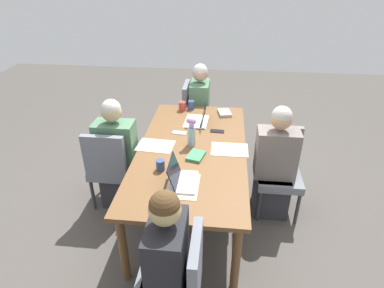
% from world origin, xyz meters
% --- Properties ---
extents(ground_plane, '(10.00, 10.00, 0.00)m').
position_xyz_m(ground_plane, '(0.00, 0.00, 0.00)').
color(ground_plane, '#4C4742').
extents(dining_table, '(2.12, 1.06, 0.72)m').
position_xyz_m(dining_table, '(0.00, 0.00, 0.66)').
color(dining_table, brown).
rests_on(dining_table, ground_plane).
extents(chair_head_left_left_near, '(0.44, 0.44, 0.90)m').
position_xyz_m(chair_head_left_left_near, '(-1.37, -0.11, 0.50)').
color(chair_head_left_left_near, slate).
rests_on(chair_head_left_left_near, ground_plane).
extents(person_head_left_left_near, '(0.40, 0.36, 1.19)m').
position_xyz_m(person_head_left_left_near, '(-1.31, -0.03, 0.53)').
color(person_head_left_left_near, '#2D2D33').
rests_on(person_head_left_left_near, ground_plane).
extents(chair_far_left_mid, '(0.44, 0.44, 0.90)m').
position_xyz_m(chair_far_left_mid, '(-0.11, 0.89, 0.50)').
color(chair_far_left_mid, slate).
rests_on(chair_far_left_mid, ground_plane).
extents(person_far_left_mid, '(0.36, 0.40, 1.19)m').
position_xyz_m(person_far_left_mid, '(-0.03, 0.83, 0.53)').
color(person_far_left_mid, '#2D2D33').
rests_on(person_far_left_mid, ground_plane).
extents(chair_near_left_far, '(0.44, 0.44, 0.90)m').
position_xyz_m(chair_near_left_far, '(0.05, -0.85, 0.50)').
color(chair_near_left_far, slate).
rests_on(chair_near_left_far, ground_plane).
extents(person_near_left_far, '(0.36, 0.40, 1.19)m').
position_xyz_m(person_near_left_far, '(-0.03, -0.79, 0.53)').
color(person_near_left_far, '#2D2D33').
rests_on(person_near_left_far, ground_plane).
extents(chair_head_right_right_near, '(0.44, 0.44, 0.90)m').
position_xyz_m(chair_head_right_right_near, '(1.37, 0.05, 0.50)').
color(chair_head_right_right_near, slate).
rests_on(chair_head_right_right_near, ground_plane).
extents(person_head_right_right_near, '(0.40, 0.36, 1.19)m').
position_xyz_m(person_head_right_right_near, '(1.31, -0.02, 0.53)').
color(person_head_right_right_near, '#2D2D33').
rests_on(person_head_right_right_near, ground_plane).
extents(flower_vase, '(0.09, 0.09, 0.30)m').
position_xyz_m(flower_vase, '(-0.07, -0.01, 0.88)').
color(flower_vase, '#8EA8B7').
rests_on(flower_vase, dining_table).
extents(placemat_head_left_left_near, '(0.37, 0.28, 0.00)m').
position_xyz_m(placemat_head_left_left_near, '(-0.61, -0.02, 0.73)').
color(placemat_head_left_left_near, beige).
rests_on(placemat_head_left_left_near, dining_table).
extents(placemat_far_left_mid, '(0.26, 0.36, 0.00)m').
position_xyz_m(placemat_far_left_mid, '(-0.02, 0.37, 0.73)').
color(placemat_far_left_mid, beige).
rests_on(placemat_far_left_mid, dining_table).
extents(placemat_near_left_far, '(0.29, 0.38, 0.00)m').
position_xyz_m(placemat_near_left_far, '(-0.01, -0.37, 0.73)').
color(placemat_near_left_far, beige).
rests_on(placemat_near_left_far, dining_table).
extents(placemat_head_right_right_near, '(0.36, 0.26, 0.00)m').
position_xyz_m(placemat_head_right_right_near, '(0.61, -0.01, 0.73)').
color(placemat_head_right_right_near, beige).
rests_on(placemat_head_right_right_near, dining_table).
extents(laptop_head_left_left_near, '(0.32, 0.22, 0.21)m').
position_xyz_m(laptop_head_left_left_near, '(-0.57, 0.01, 0.77)').
color(laptop_head_left_left_near, silver).
rests_on(laptop_head_left_left_near, dining_table).
extents(laptop_head_right_right_near, '(0.32, 0.22, 0.21)m').
position_xyz_m(laptop_head_right_right_near, '(0.57, -0.03, 0.77)').
color(laptop_head_right_right_near, silver).
rests_on(laptop_head_right_right_near, dining_table).
extents(coffee_mug_near_left, '(0.08, 0.08, 0.10)m').
position_xyz_m(coffee_mug_near_left, '(0.40, -0.24, 0.77)').
color(coffee_mug_near_left, '#33477A').
rests_on(coffee_mug_near_left, dining_table).
extents(coffee_mug_near_right, '(0.08, 0.08, 0.11)m').
position_xyz_m(coffee_mug_near_right, '(-0.96, -0.11, 0.78)').
color(coffee_mug_near_right, '#33477A').
rests_on(coffee_mug_near_right, dining_table).
extents(coffee_mug_centre_left, '(0.09, 0.09, 0.11)m').
position_xyz_m(coffee_mug_centre_left, '(-0.91, -0.22, 0.78)').
color(coffee_mug_centre_left, '#AD3D38').
rests_on(coffee_mug_centre_left, dining_table).
extents(book_red_cover, '(0.23, 0.18, 0.03)m').
position_xyz_m(book_red_cover, '(-0.85, 0.30, 0.74)').
color(book_red_cover, '#B2A38E').
rests_on(book_red_cover, dining_table).
extents(book_blue_cover, '(0.23, 0.19, 0.03)m').
position_xyz_m(book_blue_cover, '(0.16, 0.05, 0.74)').
color(book_blue_cover, '#3D7F56').
rests_on(book_blue_cover, dining_table).
extents(phone_black, '(0.08, 0.15, 0.01)m').
position_xyz_m(phone_black, '(-0.39, 0.23, 0.73)').
color(phone_black, black).
rests_on(phone_black, dining_table).
extents(phone_silver, '(0.09, 0.16, 0.01)m').
position_xyz_m(phone_silver, '(-0.31, -0.17, 0.73)').
color(phone_silver, silver).
rests_on(phone_silver, dining_table).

